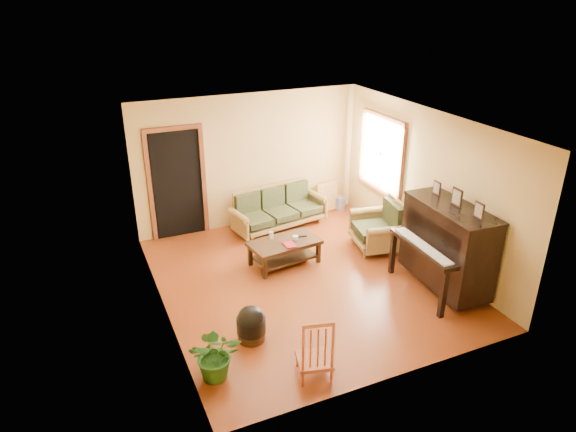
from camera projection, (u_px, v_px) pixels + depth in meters
name	position (u px, v px, depth m)	size (l,w,h in m)	color
floor	(305.00, 280.00, 8.38)	(5.00, 5.00, 0.00)	#5D220C
doorway	(177.00, 185.00, 9.50)	(1.08, 0.16, 2.05)	black
window	(382.00, 154.00, 9.66)	(0.12, 1.36, 1.46)	white
sofa	(280.00, 208.00, 10.06)	(1.88, 0.79, 0.81)	olive
coffee_table	(284.00, 252.00, 8.78)	(1.19, 0.65, 0.43)	black
armchair	(376.00, 225.00, 9.22)	(0.88, 0.93, 0.93)	olive
piano	(447.00, 248.00, 7.90)	(0.93, 1.58, 1.40)	black
footstool	(251.00, 327.00, 6.90)	(0.40, 0.40, 0.38)	black
red_chair	(315.00, 345.00, 6.16)	(0.41, 0.45, 0.88)	brown
leaning_frame	(328.00, 196.00, 10.83)	(0.49, 0.11, 0.65)	gold
ceramic_crock	(340.00, 203.00, 11.00)	(0.21, 0.21, 0.26)	#313E95
potted_plant	(216.00, 354.00, 6.16)	(0.63, 0.54, 0.70)	#235819
book	(285.00, 246.00, 8.52)	(0.18, 0.24, 0.02)	maroon
candle	(271.00, 235.00, 8.76)	(0.08, 0.08, 0.13)	silver
glass_jar	(295.00, 238.00, 8.75)	(0.10, 0.10, 0.07)	silver
remote	(302.00, 236.00, 8.86)	(0.16, 0.04, 0.02)	black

